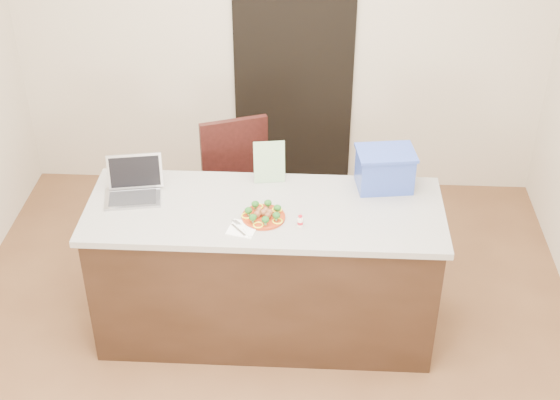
# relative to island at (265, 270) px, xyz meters

# --- Properties ---
(ground) EXTENTS (4.00, 4.00, 0.00)m
(ground) POSITION_rel_island_xyz_m (0.00, -0.25, -0.46)
(ground) COLOR brown
(ground) RESTS_ON ground
(room_shell) EXTENTS (4.00, 4.00, 4.00)m
(room_shell) POSITION_rel_island_xyz_m (0.00, -0.25, 1.16)
(room_shell) COLOR white
(room_shell) RESTS_ON ground
(doorway) EXTENTS (0.90, 0.02, 2.00)m
(doorway) POSITION_rel_island_xyz_m (0.10, 1.73, 0.54)
(doorway) COLOR black
(doorway) RESTS_ON ground
(island) EXTENTS (2.06, 0.76, 0.92)m
(island) POSITION_rel_island_xyz_m (0.00, 0.00, 0.00)
(island) COLOR black
(island) RESTS_ON ground
(plate) EXTENTS (0.25, 0.25, 0.02)m
(plate) POSITION_rel_island_xyz_m (0.00, -0.10, 0.47)
(plate) COLOR #962A0D
(plate) RESTS_ON island
(meatballs) EXTENTS (0.10, 0.09, 0.04)m
(meatballs) POSITION_rel_island_xyz_m (0.00, -0.09, 0.49)
(meatballs) COLOR brown
(meatballs) RESTS_ON plate
(broccoli) EXTENTS (0.20, 0.21, 0.04)m
(broccoli) POSITION_rel_island_xyz_m (0.00, -0.10, 0.51)
(broccoli) COLOR #144412
(broccoli) RESTS_ON plate
(pepper_rings) EXTENTS (0.24, 0.24, 0.01)m
(pepper_rings) POSITION_rel_island_xyz_m (0.00, -0.10, 0.48)
(pepper_rings) COLOR yellow
(pepper_rings) RESTS_ON plate
(napkin) EXTENTS (0.18, 0.18, 0.01)m
(napkin) POSITION_rel_island_xyz_m (-0.11, -0.21, 0.46)
(napkin) COLOR white
(napkin) RESTS_ON island
(fork) EXTENTS (0.09, 0.16, 0.00)m
(fork) POSITION_rel_island_xyz_m (-0.13, -0.20, 0.47)
(fork) COLOR silver
(fork) RESTS_ON napkin
(knife) EXTENTS (0.06, 0.18, 0.01)m
(knife) POSITION_rel_island_xyz_m (-0.08, -0.23, 0.47)
(knife) COLOR white
(knife) RESTS_ON napkin
(yogurt_bottle) EXTENTS (0.03, 0.03, 0.07)m
(yogurt_bottle) POSITION_rel_island_xyz_m (0.21, -0.16, 0.49)
(yogurt_bottle) COLOR white
(yogurt_bottle) RESTS_ON island
(laptop) EXTENTS (0.35, 0.31, 0.23)m
(laptop) POSITION_rel_island_xyz_m (-0.77, 0.11, 0.52)
(laptop) COLOR #A2A2A7
(laptop) RESTS_ON island
(leaflet) EXTENTS (0.19, 0.07, 0.26)m
(leaflet) POSITION_rel_island_xyz_m (0.01, 0.29, 0.59)
(leaflet) COLOR silver
(leaflet) RESTS_ON island
(blue_box) EXTENTS (0.37, 0.29, 0.24)m
(blue_box) POSITION_rel_island_xyz_m (0.69, 0.27, 0.58)
(blue_box) COLOR #2D44A4
(blue_box) RESTS_ON island
(chair) EXTENTS (0.59, 0.60, 1.04)m
(chair) POSITION_rel_island_xyz_m (-0.26, 0.73, 0.13)
(chair) COLOR #371310
(chair) RESTS_ON ground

